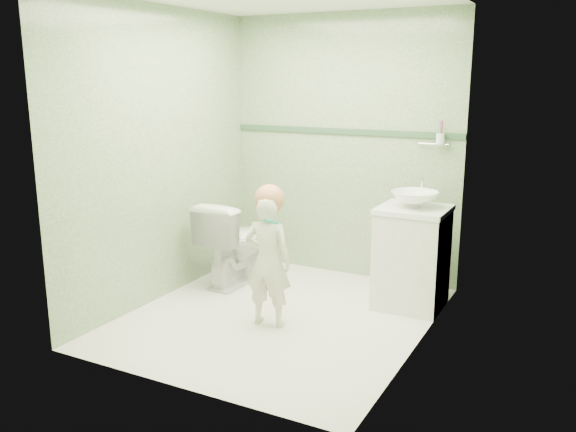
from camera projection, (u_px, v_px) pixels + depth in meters
The scene contains 12 objects.
ground at pixel (279, 317), 4.71m from camera, with size 2.50×2.50×0.00m, color silver.
room_shell at pixel (279, 165), 4.44m from camera, with size 2.50×2.54×2.40m.
trim_stripe at pixel (343, 131), 5.47m from camera, with size 2.20×0.02×0.05m, color #335437.
vanity at pixel (412, 259), 4.84m from camera, with size 0.52×0.50×0.80m, color white.
counter at pixel (414, 210), 4.75m from camera, with size 0.54×0.52×0.04m, color white.
basin at pixel (415, 199), 4.73m from camera, with size 0.37×0.37×0.13m, color white.
faucet at pixel (421, 185), 4.87m from camera, with size 0.03×0.13×0.18m.
cup_holder at pixel (439, 138), 5.02m from camera, with size 0.26×0.07×0.21m.
toilet at pixel (235, 242), 5.41m from camera, with size 0.43×0.75×0.77m, color white.
toddler at pixel (268, 261), 4.46m from camera, with size 0.36×0.24×1.00m, color beige.
hair_cap at pixel (269, 199), 4.37m from camera, with size 0.22×0.22×0.22m, color #C67950.
teal_toothbrush at pixel (271, 221), 4.24m from camera, with size 0.11×0.14×0.08m.
Camera 1 is at (2.11, -3.87, 1.83)m, focal length 37.46 mm.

